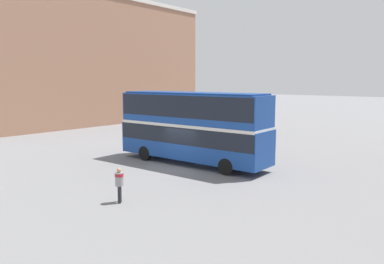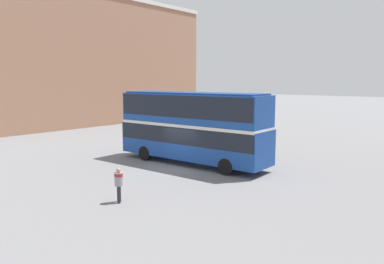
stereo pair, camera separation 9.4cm
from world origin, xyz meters
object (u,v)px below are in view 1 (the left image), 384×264
double_decker_bus (192,123)px  parked_car_side_street (186,120)px  pedestrian_foreground (119,181)px  parked_car_kerb_near (246,126)px

double_decker_bus → parked_car_side_street: 20.66m
double_decker_bus → parked_car_side_street: bearing=130.0°
parked_car_side_street → double_decker_bus: bearing=-59.4°
pedestrian_foreground → parked_car_side_street: 28.79m
double_decker_bus → parked_car_kerb_near: size_ratio=2.29×
pedestrian_foreground → double_decker_bus: bearing=-116.4°
pedestrian_foreground → parked_car_side_street: pedestrian_foreground is taller
parked_car_kerb_near → parked_car_side_street: size_ratio=1.07×
parked_car_kerb_near → double_decker_bus: bearing=-66.4°
double_decker_bus → parked_car_side_street: double_decker_bus is taller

